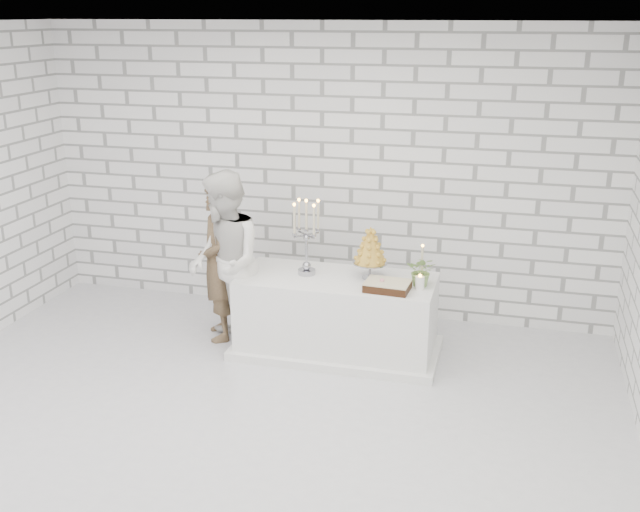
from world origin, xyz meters
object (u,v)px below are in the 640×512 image
at_px(groom, 218,262).
at_px(croquembouche, 370,253).
at_px(cake_table, 337,315).
at_px(candelabra, 306,237).
at_px(bride, 225,263).

relative_size(groom, croquembouche, 3.14).
distance_m(cake_table, groom, 1.26).
bearing_deg(candelabra, bride, -163.89).
height_order(groom, croquembouche, groom).
height_order(groom, candelabra, groom).
bearing_deg(croquembouche, cake_table, -167.30).
height_order(cake_table, bride, bride).
xyz_separation_m(bride, croquembouche, (1.32, 0.25, 0.14)).
relative_size(candelabra, croquembouche, 1.45).
height_order(cake_table, croquembouche, croquembouche).
xyz_separation_m(cake_table, groom, (-1.20, 0.06, 0.40)).
bearing_deg(croquembouche, bride, -169.22).
bearing_deg(groom, croquembouche, 62.35).
height_order(groom, bride, bride).
bearing_deg(bride, groom, -173.38).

